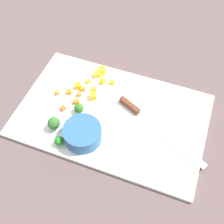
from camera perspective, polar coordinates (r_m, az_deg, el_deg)
The scene contains 21 objects.
ground_plane at distance 0.82m, azimuth -0.00°, elevation -0.88°, with size 4.00×4.00×0.00m, color #574545.
cutting_board at distance 0.81m, azimuth -0.00°, elevation -0.64°, with size 0.54×0.34×0.01m, color white.
prep_bowl at distance 0.75m, azimuth -6.05°, elevation -4.43°, with size 0.10×0.10×0.05m, color #2B5B92.
chef_knife at distance 0.80m, azimuth 6.70°, elevation -1.19°, with size 0.28×0.14×0.02m.
carrot_dice_0 at distance 0.85m, azimuth -6.78°, elevation 3.59°, with size 0.01×0.01×0.01m, color orange.
carrot_dice_1 at distance 0.86m, azimuth -11.19°, elevation 3.86°, with size 0.01×0.01×0.01m, color orange.
carrot_dice_2 at distance 0.83m, azimuth -7.30°, elevation 2.13°, with size 0.01×0.02×0.01m, color orange.
carrot_dice_3 at distance 0.86m, azimuth -8.81°, elevation 4.05°, with size 0.01×0.01×0.01m, color orange.
carrot_dice_4 at distance 0.82m, azimuth -9.98°, elevation 0.79°, with size 0.01×0.01×0.01m, color orange.
carrot_dice_5 at distance 0.86m, azimuth -5.99°, elevation 4.71°, with size 0.01×0.02×0.01m, color orange.
pepper_dice_0 at distance 0.88m, azimuth -1.84°, elevation 6.35°, with size 0.01×0.01×0.02m, color yellow.
pepper_dice_1 at distance 0.84m, azimuth -3.91°, elevation 3.31°, with size 0.02×0.02×0.02m, color yellow.
pepper_dice_2 at distance 0.86m, azimuth -3.72°, elevation 4.79°, with size 0.01×0.01×0.01m, color yellow.
pepper_dice_3 at distance 0.89m, azimuth -3.12°, elevation 7.73°, with size 0.02×0.02×0.02m, color yellow.
pepper_dice_4 at distance 0.88m, azimuth -4.85°, elevation 6.27°, with size 0.01×0.01×0.01m, color yellow.
pepper_dice_5 at distance 0.87m, azimuth -6.95°, elevation 5.34°, with size 0.02×0.02×0.02m, color yellow.
pepper_dice_6 at distance 0.90m, azimuth -2.03°, elevation 8.45°, with size 0.02×0.02×0.02m, color yellow.
pepper_dice_7 at distance 0.87m, azimuth 0.04°, elevation 6.09°, with size 0.01×0.01×0.01m, color yellow.
broccoli_floret_0 at distance 0.78m, azimuth -11.83°, elevation -2.28°, with size 0.03×0.03×0.04m.
broccoli_floret_1 at distance 0.76m, azimuth -10.77°, elevation -5.84°, with size 0.03×0.03×0.03m.
broccoli_floret_2 at distance 0.80m, azimuth -6.79°, elevation 0.75°, with size 0.03×0.03×0.03m.
Camera 1 is at (-0.16, 0.43, 0.68)m, focal length 44.66 mm.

